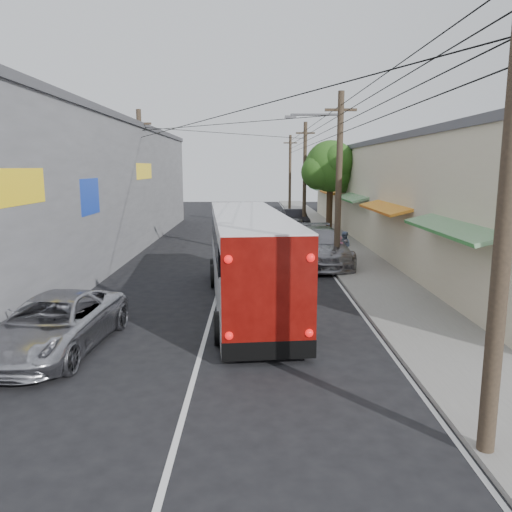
{
  "coord_description": "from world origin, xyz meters",
  "views": [
    {
      "loc": [
        1.36,
        -9.55,
        4.73
      ],
      "look_at": [
        1.45,
        7.06,
        1.76
      ],
      "focal_mm": 35.0,
      "sensor_mm": 36.0,
      "label": 1
    }
  ],
  "objects_px": {
    "parked_suv": "(319,246)",
    "parked_car_mid": "(292,230)",
    "pedestrian_far": "(344,246)",
    "coach_bus": "(248,258)",
    "pedestrian_near": "(339,251)",
    "jeepney": "(54,324)",
    "parked_car_far": "(295,219)"
  },
  "relations": [
    {
      "from": "parked_suv",
      "to": "parked_car_mid",
      "type": "bearing_deg",
      "value": 93.39
    },
    {
      "from": "pedestrian_far",
      "to": "parked_car_mid",
      "type": "bearing_deg",
      "value": -47.78
    },
    {
      "from": "parked_car_mid",
      "to": "pedestrian_far",
      "type": "height_order",
      "value": "pedestrian_far"
    },
    {
      "from": "parked_suv",
      "to": "parked_car_mid",
      "type": "relative_size",
      "value": 1.33
    },
    {
      "from": "coach_bus",
      "to": "parked_suv",
      "type": "relative_size",
      "value": 1.81
    },
    {
      "from": "pedestrian_far",
      "to": "coach_bus",
      "type": "bearing_deg",
      "value": 83.38
    },
    {
      "from": "coach_bus",
      "to": "pedestrian_near",
      "type": "relative_size",
      "value": 7.72
    },
    {
      "from": "jeepney",
      "to": "parked_car_mid",
      "type": "distance_m",
      "value": 20.26
    },
    {
      "from": "parked_car_far",
      "to": "pedestrian_far",
      "type": "height_order",
      "value": "pedestrian_far"
    },
    {
      "from": "jeepney",
      "to": "coach_bus",
      "type": "bearing_deg",
      "value": 47.13
    },
    {
      "from": "jeepney",
      "to": "pedestrian_far",
      "type": "bearing_deg",
      "value": 56.34
    },
    {
      "from": "jeepney",
      "to": "pedestrian_near",
      "type": "distance_m",
      "value": 14.12
    },
    {
      "from": "parked_suv",
      "to": "parked_car_mid",
      "type": "distance_m",
      "value": 7.11
    },
    {
      "from": "parked_car_far",
      "to": "coach_bus",
      "type": "bearing_deg",
      "value": -104.5
    },
    {
      "from": "jeepney",
      "to": "parked_suv",
      "type": "distance_m",
      "value": 14.41
    },
    {
      "from": "jeepney",
      "to": "pedestrian_far",
      "type": "distance_m",
      "value": 15.4
    },
    {
      "from": "parked_suv",
      "to": "pedestrian_far",
      "type": "relative_size",
      "value": 4.19
    },
    {
      "from": "parked_car_mid",
      "to": "parked_car_far",
      "type": "relative_size",
      "value": 1.02
    },
    {
      "from": "jeepney",
      "to": "pedestrian_near",
      "type": "height_order",
      "value": "pedestrian_near"
    },
    {
      "from": "parked_car_far",
      "to": "pedestrian_near",
      "type": "relative_size",
      "value": 3.15
    },
    {
      "from": "coach_bus",
      "to": "parked_car_mid",
      "type": "distance_m",
      "value": 14.56
    },
    {
      "from": "parked_car_mid",
      "to": "parked_car_far",
      "type": "bearing_deg",
      "value": 91.61
    },
    {
      "from": "parked_car_far",
      "to": "pedestrian_far",
      "type": "xyz_separation_m",
      "value": [
        1.27,
        -14.12,
        0.11
      ]
    },
    {
      "from": "jeepney",
      "to": "parked_car_mid",
      "type": "bearing_deg",
      "value": 73.17
    },
    {
      "from": "parked_suv",
      "to": "pedestrian_far",
      "type": "distance_m",
      "value": 1.3
    },
    {
      "from": "parked_car_mid",
      "to": "pedestrian_near",
      "type": "relative_size",
      "value": 3.22
    },
    {
      "from": "pedestrian_near",
      "to": "pedestrian_far",
      "type": "xyz_separation_m",
      "value": [
        0.47,
        1.28,
        0.01
      ]
    },
    {
      "from": "parked_car_far",
      "to": "pedestrian_far",
      "type": "distance_m",
      "value": 14.17
    },
    {
      "from": "pedestrian_near",
      "to": "parked_car_far",
      "type": "bearing_deg",
      "value": -62.3
    },
    {
      "from": "pedestrian_near",
      "to": "pedestrian_far",
      "type": "bearing_deg",
      "value": -85.28
    },
    {
      "from": "jeepney",
      "to": "pedestrian_near",
      "type": "xyz_separation_m",
      "value": [
        9.2,
        10.71,
        0.13
      ]
    },
    {
      "from": "parked_suv",
      "to": "pedestrian_far",
      "type": "bearing_deg",
      "value": 9.45
    }
  ]
}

